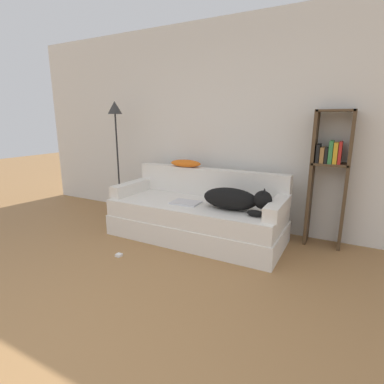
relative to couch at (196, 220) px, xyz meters
name	(u,v)px	position (x,y,z in m)	size (l,w,h in m)	color
ground_plane	(29,375)	(0.12, -2.31, -0.23)	(20.00, 20.00, 0.00)	#9E7042
wall_back	(228,127)	(0.12, 0.72, 1.12)	(6.83, 0.06, 2.70)	silver
couch	(196,220)	(0.00, 0.00, 0.00)	(2.13, 0.90, 0.46)	silver
couch_backrest	(209,182)	(0.00, 0.38, 0.41)	(2.09, 0.15, 0.36)	silver
couch_arm_left	(132,188)	(-0.99, -0.01, 0.31)	(0.15, 0.71, 0.15)	silver
couch_arm_right	(278,208)	(0.99, -0.01, 0.31)	(0.15, 0.71, 0.15)	silver
dog	(235,199)	(0.53, -0.07, 0.36)	(0.78, 0.32, 0.27)	black
laptop	(186,202)	(-0.09, -0.10, 0.24)	(0.35, 0.26, 0.02)	silver
throw_pillow	(186,163)	(-0.35, 0.37, 0.64)	(0.44, 0.22, 0.10)	orange
bookshelf	(329,170)	(1.42, 0.53, 0.67)	(0.40, 0.26, 1.55)	#4C3823
floor_lamp	(116,128)	(-1.49, 0.30, 1.10)	(0.23, 0.23, 1.70)	#232326
power_adapter	(119,255)	(-0.49, -0.87, -0.21)	(0.06, 0.06, 0.03)	white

